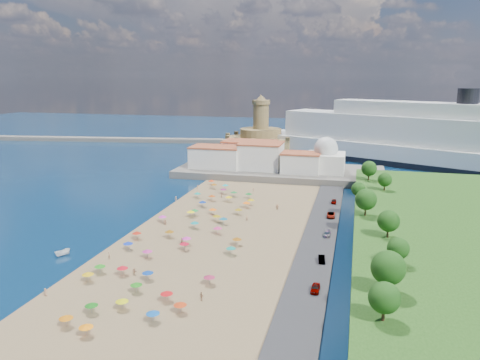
# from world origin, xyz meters

# --- Properties ---
(ground) EXTENTS (700.00, 700.00, 0.00)m
(ground) POSITION_xyz_m (0.00, 0.00, 0.00)
(ground) COLOR #071938
(ground) RESTS_ON ground
(terrace) EXTENTS (90.00, 36.00, 3.00)m
(terrace) POSITION_xyz_m (10.00, 73.00, 1.50)
(terrace) COLOR #59544C
(terrace) RESTS_ON ground
(jetty) EXTENTS (18.00, 70.00, 2.40)m
(jetty) POSITION_xyz_m (-12.00, 108.00, 1.20)
(jetty) COLOR #59544C
(jetty) RESTS_ON ground
(breakwater) EXTENTS (199.03, 34.77, 2.60)m
(breakwater) POSITION_xyz_m (-110.00, 153.00, 1.30)
(breakwater) COLOR #59544C
(breakwater) RESTS_ON ground
(waterfront_buildings) EXTENTS (57.00, 29.00, 11.00)m
(waterfront_buildings) POSITION_xyz_m (-3.05, 73.64, 7.88)
(waterfront_buildings) COLOR silver
(waterfront_buildings) RESTS_ON terrace
(domed_building) EXTENTS (16.00, 16.00, 15.00)m
(domed_building) POSITION_xyz_m (30.00, 71.00, 8.97)
(domed_building) COLOR silver
(domed_building) RESTS_ON terrace
(fortress) EXTENTS (40.00, 40.00, 32.40)m
(fortress) POSITION_xyz_m (-12.00, 138.00, 6.68)
(fortress) COLOR olive
(fortress) RESTS_ON ground
(cruise_ship) EXTENTS (166.84, 95.60, 37.64)m
(cruise_ship) POSITION_xyz_m (69.54, 114.12, 11.15)
(cruise_ship) COLOR black
(cruise_ship) RESTS_ON ground
(beach_parasols) EXTENTS (30.04, 113.94, 2.20)m
(beach_parasols) POSITION_xyz_m (-0.96, -11.36, 2.15)
(beach_parasols) COLOR gray
(beach_parasols) RESTS_ON beach
(beachgoers) EXTENTS (37.77, 93.02, 1.89)m
(beachgoers) POSITION_xyz_m (-0.44, 1.45, 1.12)
(beachgoers) COLOR tan
(beachgoers) RESTS_ON beach
(moored_boats) EXTENTS (5.14, 26.40, 1.58)m
(moored_boats) POSITION_xyz_m (-26.99, -43.75, 0.77)
(moored_boats) COLOR white
(moored_boats) RESTS_ON ground
(parked_cars) EXTENTS (2.47, 72.78, 1.44)m
(parked_cars) POSITION_xyz_m (36.00, -3.37, 1.39)
(parked_cars) COLOR gray
(parked_cars) RESTS_ON promenade
(hillside_trees) EXTENTS (12.99, 108.28, 7.74)m
(hillside_trees) POSITION_xyz_m (48.44, -10.22, 10.14)
(hillside_trees) COLOR #382314
(hillside_trees) RESTS_ON hillside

